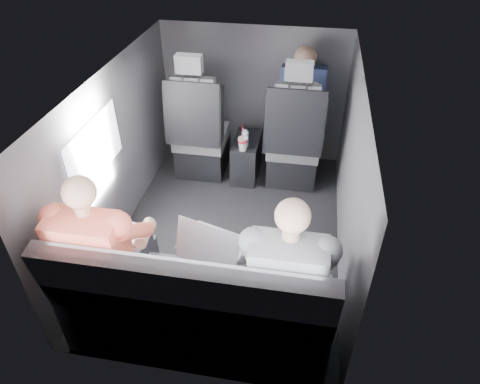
% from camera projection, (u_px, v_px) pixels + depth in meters
% --- Properties ---
extents(floor, '(2.60, 2.60, 0.00)m').
position_uv_depth(floor, '(230.00, 232.00, 3.63)').
color(floor, black).
rests_on(floor, ground).
extents(ceiling, '(2.60, 2.60, 0.00)m').
position_uv_depth(ceiling, '(227.00, 79.00, 2.82)').
color(ceiling, '#B2B2AD').
rests_on(ceiling, panel_back).
extents(panel_left, '(0.02, 2.60, 1.35)m').
position_uv_depth(panel_left, '(116.00, 154.00, 3.34)').
color(panel_left, '#56565B').
rests_on(panel_left, floor).
extents(panel_right, '(0.02, 2.60, 1.35)m').
position_uv_depth(panel_right, '(350.00, 177.00, 3.10)').
color(panel_right, '#56565B').
rests_on(panel_right, floor).
extents(panel_front, '(1.80, 0.02, 1.35)m').
position_uv_depth(panel_front, '(254.00, 95.00, 4.25)').
color(panel_front, '#56565B').
rests_on(panel_front, floor).
extents(panel_back, '(1.80, 0.02, 1.35)m').
position_uv_depth(panel_back, '(180.00, 301.00, 2.19)').
color(panel_back, '#56565B').
rests_on(panel_back, floor).
extents(side_window, '(0.02, 0.75, 0.42)m').
position_uv_depth(side_window, '(96.00, 149.00, 2.97)').
color(side_window, white).
rests_on(side_window, panel_left).
extents(seatbelt, '(0.35, 0.11, 0.59)m').
position_uv_depth(seatbelt, '(296.00, 115.00, 3.61)').
color(seatbelt, black).
rests_on(seatbelt, front_seat_right).
extents(front_seat_left, '(0.52, 0.58, 1.26)m').
position_uv_depth(front_seat_left, '(200.00, 138.00, 4.11)').
color(front_seat_left, black).
rests_on(front_seat_left, floor).
extents(front_seat_right, '(0.52, 0.58, 1.26)m').
position_uv_depth(front_seat_right, '(293.00, 146.00, 3.99)').
color(front_seat_right, black).
rests_on(front_seat_right, floor).
extents(center_console, '(0.24, 0.48, 0.41)m').
position_uv_depth(center_console, '(246.00, 157.00, 4.20)').
color(center_console, black).
rests_on(center_console, floor).
extents(rear_bench, '(1.60, 0.57, 0.92)m').
position_uv_depth(rear_bench, '(196.00, 310.00, 2.60)').
color(rear_bench, '#5E5F63').
rests_on(rear_bench, floor).
extents(soda_cup, '(0.09, 0.09, 0.27)m').
position_uv_depth(soda_cup, '(243.00, 143.00, 3.89)').
color(soda_cup, white).
rests_on(soda_cup, center_console).
extents(water_bottle, '(0.06, 0.06, 0.18)m').
position_uv_depth(water_bottle, '(245.00, 139.00, 3.93)').
color(water_bottle, '#A6CFE2').
rests_on(water_bottle, center_console).
extents(laptop_white, '(0.32, 0.31, 0.22)m').
position_uv_depth(laptop_white, '(115.00, 232.00, 2.68)').
color(laptop_white, white).
rests_on(laptop_white, passenger_rear_left).
extents(laptop_silver, '(0.46, 0.46, 0.28)m').
position_uv_depth(laptop_silver, '(212.00, 245.00, 2.58)').
color(laptop_silver, silver).
rests_on(laptop_silver, rear_bench).
extents(laptop_black, '(0.37, 0.34, 0.26)m').
position_uv_depth(laptop_black, '(287.00, 252.00, 2.54)').
color(laptop_black, black).
rests_on(laptop_black, passenger_rear_right).
extents(passenger_rear_left, '(0.50, 0.62, 1.23)m').
position_uv_depth(passenger_rear_left, '(106.00, 250.00, 2.56)').
color(passenger_rear_left, '#323136').
rests_on(passenger_rear_left, rear_bench).
extents(passenger_rear_right, '(0.50, 0.62, 1.22)m').
position_uv_depth(passenger_rear_right, '(287.00, 273.00, 2.41)').
color(passenger_rear_right, navy).
rests_on(passenger_rear_right, rear_bench).
extents(passenger_front_right, '(0.40, 0.40, 0.82)m').
position_uv_depth(passenger_front_right, '(302.00, 99.00, 3.98)').
color(passenger_front_right, navy).
rests_on(passenger_front_right, front_seat_right).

